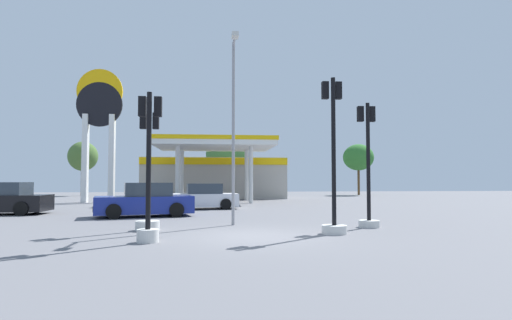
# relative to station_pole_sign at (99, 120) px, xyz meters

# --- Properties ---
(ground_plane) EXTENTS (90.00, 90.00, 0.00)m
(ground_plane) POSITION_rel_station_pole_sign_xyz_m (9.93, -19.49, -6.30)
(ground_plane) COLOR slate
(ground_plane) RESTS_ON ground
(gas_station) EXTENTS (12.90, 12.73, 4.83)m
(gas_station) POSITION_rel_station_pole_sign_xyz_m (8.77, 5.31, -4.05)
(gas_station) COLOR #ADA89E
(gas_station) RESTS_ON ground
(station_pole_sign) EXTENTS (3.41, 0.56, 10.20)m
(station_pole_sign) POSITION_rel_station_pole_sign_xyz_m (0.00, 0.00, 0.00)
(station_pole_sign) COLOR white
(station_pole_sign) RESTS_ON ground
(car_0) EXTENTS (4.38, 2.32, 1.50)m
(car_0) POSITION_rel_station_pole_sign_xyz_m (8.05, -7.68, -5.62)
(car_0) COLOR black
(car_0) RESTS_ON ground
(car_1) EXTENTS (4.76, 2.86, 1.59)m
(car_1) POSITION_rel_station_pole_sign_xyz_m (5.51, -12.32, -5.58)
(car_1) COLOR black
(car_1) RESTS_ON ground
(car_2) EXTENTS (4.51, 2.09, 1.61)m
(car_2) POSITION_rel_station_pole_sign_xyz_m (-1.83, -10.45, -5.57)
(car_2) COLOR black
(car_2) RESTS_ON ground
(traffic_signal_0) EXTENTS (0.82, 0.82, 4.18)m
(traffic_signal_0) POSITION_rel_station_pole_sign_xyz_m (6.49, -17.68, -5.02)
(traffic_signal_0) COLOR silver
(traffic_signal_0) RESTS_ON ground
(traffic_signal_1) EXTENTS (0.76, 0.76, 4.57)m
(traffic_signal_1) POSITION_rel_station_pole_sign_xyz_m (14.39, -17.58, -4.61)
(traffic_signal_1) COLOR silver
(traffic_signal_1) RESTS_ON ground
(traffic_signal_2) EXTENTS (0.81, 0.81, 5.07)m
(traffic_signal_2) POSITION_rel_station_pole_sign_xyz_m (12.61, -19.20, -4.57)
(traffic_signal_2) COLOR silver
(traffic_signal_2) RESTS_ON ground
(traffic_signal_3) EXTENTS (0.65, 0.66, 4.21)m
(traffic_signal_3) POSITION_rel_station_pole_sign_xyz_m (6.93, -20.40, -4.64)
(traffic_signal_3) COLOR silver
(traffic_signal_3) RESTS_ON ground
(tree_0) EXTENTS (3.07, 3.07, 5.77)m
(tree_0) POSITION_rel_station_pole_sign_xyz_m (-5.21, 13.16, -2.13)
(tree_0) COLOR brown
(tree_0) RESTS_ON ground
(tree_1) EXTENTS (4.62, 4.62, 6.58)m
(tree_1) POSITION_rel_station_pole_sign_xyz_m (10.15, 12.25, -1.91)
(tree_1) COLOR brown
(tree_1) RESTS_ON ground
(tree_2) EXTENTS (3.40, 3.40, 5.68)m
(tree_2) POSITION_rel_station_pole_sign_xyz_m (24.81, 12.28, -2.11)
(tree_2) COLOR brown
(tree_2) RESTS_ON ground
(corner_streetlamp) EXTENTS (0.24, 1.48, 7.10)m
(corner_streetlamp) POSITION_rel_station_pole_sign_xyz_m (9.49, -16.59, -2.05)
(corner_streetlamp) COLOR gray
(corner_streetlamp) RESTS_ON ground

